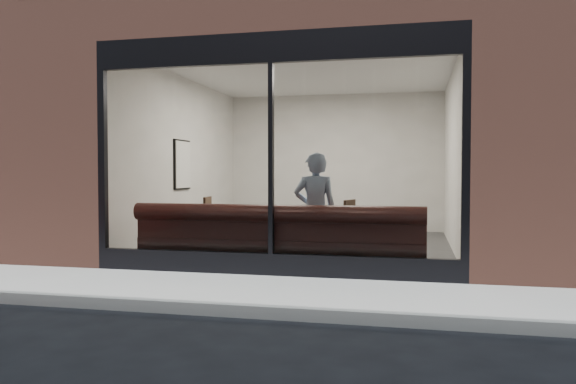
% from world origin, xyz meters
% --- Properties ---
extents(ground, '(120.00, 120.00, 0.00)m').
position_xyz_m(ground, '(0.00, 0.00, 0.00)').
color(ground, black).
rests_on(ground, ground).
extents(sidewalk_near, '(40.00, 2.00, 0.01)m').
position_xyz_m(sidewalk_near, '(0.00, 1.00, 0.01)').
color(sidewalk_near, gray).
rests_on(sidewalk_near, ground).
extents(kerb_near, '(40.00, 0.10, 0.12)m').
position_xyz_m(kerb_near, '(0.00, -0.05, 0.06)').
color(kerb_near, gray).
rests_on(kerb_near, ground).
extents(host_building_pier_left, '(2.50, 12.00, 3.20)m').
position_xyz_m(host_building_pier_left, '(-3.75, 8.00, 1.60)').
color(host_building_pier_left, brown).
rests_on(host_building_pier_left, ground).
extents(host_building_pier_right, '(2.50, 12.00, 3.20)m').
position_xyz_m(host_building_pier_right, '(3.75, 8.00, 1.60)').
color(host_building_pier_right, brown).
rests_on(host_building_pier_right, ground).
extents(host_building_backfill, '(5.00, 6.00, 3.20)m').
position_xyz_m(host_building_backfill, '(0.00, 11.00, 1.60)').
color(host_building_backfill, brown).
rests_on(host_building_backfill, ground).
extents(cafe_floor, '(6.00, 6.00, 0.00)m').
position_xyz_m(cafe_floor, '(0.00, 5.00, 0.02)').
color(cafe_floor, '#2D2D30').
rests_on(cafe_floor, ground).
extents(cafe_ceiling, '(6.00, 6.00, 0.00)m').
position_xyz_m(cafe_ceiling, '(0.00, 5.00, 3.19)').
color(cafe_ceiling, white).
rests_on(cafe_ceiling, host_building_upper).
extents(cafe_wall_back, '(5.00, 0.00, 5.00)m').
position_xyz_m(cafe_wall_back, '(0.00, 7.99, 1.60)').
color(cafe_wall_back, silver).
rests_on(cafe_wall_back, ground).
extents(cafe_wall_left, '(0.00, 6.00, 6.00)m').
position_xyz_m(cafe_wall_left, '(-2.49, 5.00, 1.60)').
color(cafe_wall_left, silver).
rests_on(cafe_wall_left, ground).
extents(cafe_wall_right, '(0.00, 6.00, 6.00)m').
position_xyz_m(cafe_wall_right, '(2.49, 5.00, 1.60)').
color(cafe_wall_right, silver).
rests_on(cafe_wall_right, ground).
extents(storefront_kick, '(5.00, 0.10, 0.30)m').
position_xyz_m(storefront_kick, '(0.00, 2.05, 0.15)').
color(storefront_kick, black).
rests_on(storefront_kick, ground).
extents(storefront_header, '(5.00, 0.10, 0.40)m').
position_xyz_m(storefront_header, '(0.00, 2.05, 3.00)').
color(storefront_header, black).
rests_on(storefront_header, host_building_upper).
extents(storefront_mullion, '(0.06, 0.10, 2.50)m').
position_xyz_m(storefront_mullion, '(0.00, 2.05, 1.55)').
color(storefront_mullion, black).
rests_on(storefront_mullion, storefront_kick).
extents(storefront_glass, '(4.80, 0.00, 4.80)m').
position_xyz_m(storefront_glass, '(0.00, 2.02, 1.55)').
color(storefront_glass, white).
rests_on(storefront_glass, storefront_kick).
extents(banquette, '(4.00, 0.55, 0.45)m').
position_xyz_m(banquette, '(0.00, 2.45, 0.23)').
color(banquette, '#331212').
rests_on(banquette, cafe_floor).
extents(person, '(0.67, 0.51, 1.65)m').
position_xyz_m(person, '(0.48, 2.69, 0.82)').
color(person, '#9AB3D3').
rests_on(person, cafe_floor).
extents(cafe_table_left, '(0.92, 0.92, 0.04)m').
position_xyz_m(cafe_table_left, '(-0.51, 3.01, 0.74)').
color(cafe_table_left, '#301F12').
rests_on(cafe_table_left, cafe_floor).
extents(cafe_table_right, '(0.66, 0.66, 0.04)m').
position_xyz_m(cafe_table_right, '(1.03, 3.00, 0.74)').
color(cafe_table_right, '#301F12').
rests_on(cafe_table_right, cafe_floor).
extents(cafe_chair_left, '(0.51, 0.51, 0.04)m').
position_xyz_m(cafe_chair_left, '(-1.83, 3.99, 0.24)').
color(cafe_chair_left, '#301F12').
rests_on(cafe_chair_left, cafe_floor).
extents(cafe_chair_right, '(0.48, 0.48, 0.04)m').
position_xyz_m(cafe_chair_right, '(0.69, 3.57, 0.24)').
color(cafe_chair_right, '#301F12').
rests_on(cafe_chair_right, cafe_floor).
extents(wall_poster, '(0.02, 0.66, 0.88)m').
position_xyz_m(wall_poster, '(-2.45, 4.85, 1.52)').
color(wall_poster, white).
rests_on(wall_poster, cafe_wall_left).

